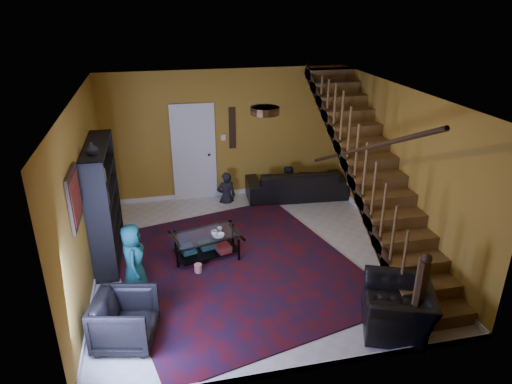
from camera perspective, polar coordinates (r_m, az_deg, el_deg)
floor at (r=8.02m, az=-0.41°, el=-7.97°), size 5.50×5.50×0.00m
room at (r=9.02m, az=-10.56°, el=-4.25°), size 5.50×5.50×5.50m
staircase at (r=8.08m, az=14.45°, el=2.54°), size 0.95×5.02×3.18m
bookshelf at (r=8.02m, az=-18.42°, el=-1.45°), size 0.35×1.80×2.00m
door at (r=9.96m, az=-7.76°, el=4.72°), size 0.82×0.05×2.05m
framed_picture at (r=6.38m, az=-21.78°, el=-0.66°), size 0.04×0.74×0.74m
wall_hanging at (r=9.91m, az=-2.99°, el=7.99°), size 0.14×0.03×0.90m
ceiling_fixture at (r=6.24m, az=1.12°, el=10.14°), size 0.40×0.40×0.10m
rug at (r=7.71m, az=-2.43°, el=-9.29°), size 4.49×4.87×0.02m
sofa at (r=10.22m, az=5.05°, el=1.13°), size 2.27×1.02×0.65m
armchair_left at (r=6.28m, az=-16.02°, el=-15.14°), size 0.91×0.89×0.69m
armchair_right at (r=6.57m, az=17.32°, el=-13.63°), size 1.18×1.25×0.65m
person_adult_a at (r=10.00m, az=-3.73°, el=-0.59°), size 0.43×0.29×1.14m
person_adult_b at (r=10.28m, az=3.86°, el=0.17°), size 0.61×0.50×1.17m
person_child at (r=7.10m, az=-15.07°, el=-8.08°), size 0.38×0.56×1.12m
coffee_table at (r=7.94m, az=-6.24°, el=-6.45°), size 1.22×0.91×0.42m
cup_a at (r=7.79m, az=-5.22°, el=-5.13°), size 0.15×0.15×0.09m
cup_b at (r=7.90m, az=-4.58°, el=-4.72°), size 0.11×0.11×0.09m
bowl at (r=7.74m, az=-4.71°, el=-5.48°), size 0.23×0.23×0.05m
vase at (r=7.17m, az=-19.86°, el=5.15°), size 0.18×0.18×0.19m
popcorn_bucket at (r=7.57m, az=-7.25°, el=-9.42°), size 0.15×0.15×0.14m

